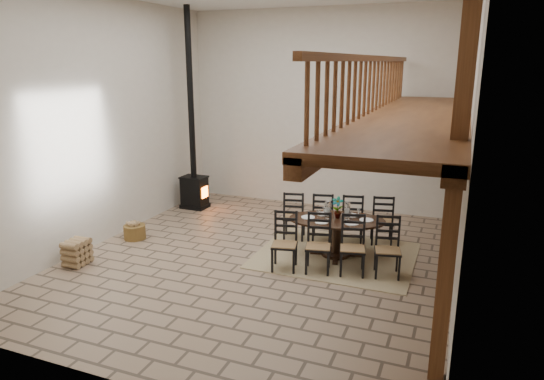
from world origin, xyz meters
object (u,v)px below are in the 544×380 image
at_px(wood_stove, 193,165).
at_px(log_basket, 135,231).
at_px(dining_table, 336,237).
at_px(log_stack, 77,252).

relative_size(wood_stove, log_basket, 10.81).
relative_size(dining_table, wood_stove, 0.54).
xyz_separation_m(wood_stove, log_stack, (-0.16, -4.03, -0.88)).
bearing_deg(log_basket, dining_table, 8.95).
height_order(dining_table, log_basket, dining_table).
bearing_deg(log_basket, wood_stove, 89.23).
bearing_deg(log_stack, wood_stove, 87.66).
relative_size(dining_table, log_stack, 5.30).
distance_m(wood_stove, log_stack, 4.13).
height_order(dining_table, wood_stove, wood_stove).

